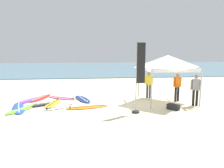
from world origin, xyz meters
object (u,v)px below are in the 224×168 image
(surfboard_red, at_px, (41,98))
(surfboard_yellow, at_px, (53,103))
(gear_bag_near_tent, at_px, (173,107))
(canopy_tent, at_px, (168,61))
(surfboard_black, at_px, (41,105))
(person_yellow, at_px, (149,83))
(surfboard_purple, at_px, (31,100))
(banner_flag, at_px, (139,81))
(surfboard_orange, at_px, (87,107))
(surfboard_blue, at_px, (19,108))
(surfboard_navy, at_px, (83,99))
(person_orange, at_px, (177,85))
(surfboard_lime, at_px, (24,108))
(surfboard_white, at_px, (60,107))
(surfboard_pink, at_px, (62,98))
(person_grey, at_px, (196,88))

(surfboard_red, relative_size, surfboard_yellow, 1.14)
(surfboard_red, relative_size, gear_bag_near_tent, 4.04)
(canopy_tent, height_order, surfboard_black, canopy_tent)
(surfboard_yellow, distance_m, person_yellow, 5.97)
(surfboard_purple, height_order, person_yellow, person_yellow)
(banner_flag, xyz_separation_m, gear_bag_near_tent, (1.94, 0.36, -1.43))
(surfboard_red, height_order, gear_bag_near_tent, gear_bag_near_tent)
(surfboard_orange, relative_size, gear_bag_near_tent, 3.85)
(surfboard_blue, bearing_deg, surfboard_purple, 86.74)
(surfboard_red, bearing_deg, surfboard_navy, -13.79)
(surfboard_red, distance_m, person_orange, 8.50)
(gear_bag_near_tent, bearing_deg, surfboard_lime, 172.65)
(surfboard_navy, distance_m, surfboard_orange, 2.00)
(surfboard_purple, bearing_deg, surfboard_yellow, -33.45)
(surfboard_navy, bearing_deg, surfboard_white, -122.47)
(surfboard_blue, distance_m, surfboard_yellow, 1.83)
(surfboard_purple, xyz_separation_m, banner_flag, (5.87, -3.30, 1.54))
(surfboard_white, height_order, surfboard_yellow, same)
(surfboard_blue, xyz_separation_m, person_yellow, (7.43, 1.72, 0.95))
(surfboard_blue, bearing_deg, surfboard_red, 76.17)
(surfboard_pink, bearing_deg, person_orange, -12.79)
(surfboard_lime, xyz_separation_m, person_orange, (8.59, 0.74, 0.95))
(surfboard_blue, relative_size, person_orange, 1.44)
(surfboard_white, bearing_deg, surfboard_yellow, 117.10)
(surfboard_red, relative_size, person_orange, 1.42)
(surfboard_yellow, bearing_deg, surfboard_black, -153.73)
(surfboard_white, distance_m, person_grey, 7.38)
(person_grey, bearing_deg, surfboard_yellow, 170.02)
(surfboard_yellow, bearing_deg, surfboard_pink, 74.93)
(surfboard_red, relative_size, surfboard_blue, 0.98)
(surfboard_orange, relative_size, surfboard_pink, 1.13)
(surfboard_red, height_order, surfboard_navy, same)
(surfboard_yellow, bearing_deg, person_grey, -9.98)
(surfboard_red, relative_size, surfboard_white, 1.39)
(surfboard_lime, relative_size, person_orange, 1.40)
(surfboard_red, xyz_separation_m, surfboard_purple, (-0.49, -0.54, -0.00))
(canopy_tent, height_order, surfboard_orange, canopy_tent)
(person_grey, bearing_deg, surfboard_black, 172.81)
(surfboard_black, height_order, person_orange, person_orange)
(canopy_tent, xyz_separation_m, gear_bag_near_tent, (-0.27, -1.67, -2.25))
(surfboard_blue, distance_m, surfboard_navy, 3.69)
(canopy_tent, relative_size, banner_flag, 0.83)
(surfboard_orange, distance_m, surfboard_lime, 3.27)
(surfboard_navy, distance_m, gear_bag_near_tent, 5.46)
(banner_flag, bearing_deg, surfboard_blue, 166.57)
(surfboard_purple, height_order, banner_flag, banner_flag)
(surfboard_red, height_order, surfboard_black, same)
(canopy_tent, distance_m, gear_bag_near_tent, 2.81)
(surfboard_blue, height_order, gear_bag_near_tent, gear_bag_near_tent)
(surfboard_red, relative_size, person_grey, 1.42)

